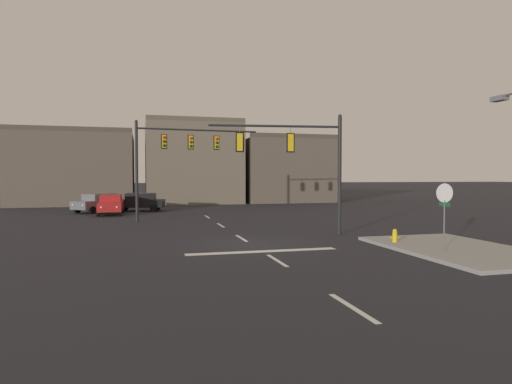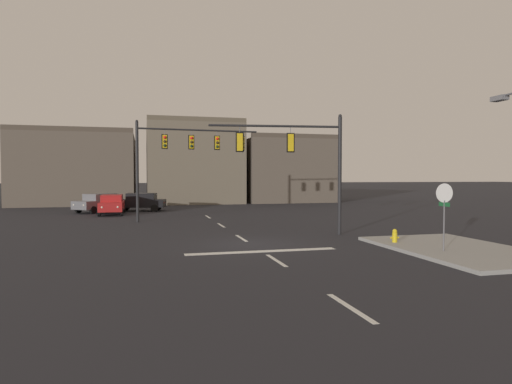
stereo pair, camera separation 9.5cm
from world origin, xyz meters
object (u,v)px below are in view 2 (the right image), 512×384
Objects in this scene: signal_mast_near_side at (302,154)px; signal_mast_far_side at (181,150)px; car_lot_nearside at (112,204)px; car_lot_farside at (140,202)px; stop_sign at (444,201)px; fire_hydrant at (395,238)px; car_lot_middle at (99,202)px.

signal_mast_far_side reaches higher than signal_mast_near_side.
car_lot_nearside and car_lot_farside have the same top height.
stop_sign is 0.63× the size of car_lot_nearside.
fire_hydrant is at bearing -64.07° from car_lot_farside.
fire_hydrant is (8.38, -13.51, -4.62)m from signal_mast_far_side.
car_lot_nearside is (-14.10, 22.48, -1.29)m from stop_sign.
car_lot_farside is (-8.40, 18.78, -3.41)m from signal_mast_near_side.
car_lot_nearside is at bearing 128.14° from signal_mast_far_side.
stop_sign is 0.60× the size of car_lot_farside.
signal_mast_far_side is 18.57m from stop_sign.
car_lot_middle is 27.03m from fire_hydrant.
car_lot_middle is 3.49m from car_lot_farside.
signal_mast_near_side reaches higher than fire_hydrant.
car_lot_middle is (-11.86, 18.32, -3.41)m from signal_mast_near_side.
car_lot_middle is at bearing 121.37° from stop_sign.
car_lot_middle is at bearing 122.96° from fire_hydrant.
signal_mast_near_side is 6.52m from fire_hydrant.
car_lot_farside is (3.46, 0.45, 0.00)m from car_lot_middle.
stop_sign is (9.01, -15.99, -2.80)m from signal_mast_far_side.
car_lot_farside is 25.73m from fire_hydrant.
car_lot_farside is at bearing 54.68° from car_lot_nearside.
signal_mast_near_side is at bearing 116.96° from stop_sign.
fire_hydrant is (-0.63, 2.48, -1.82)m from stop_sign.
car_lot_middle is 0.96× the size of car_lot_farside.
signal_mast_near_side reaches higher than car_lot_farside.
car_lot_nearside is at bearing 122.11° from stop_sign.
stop_sign reaches higher than car_lot_farside.
stop_sign reaches higher than car_lot_middle.
signal_mast_far_side is 11.86m from car_lot_middle.
car_lot_farside is (-11.88, 25.61, -1.29)m from stop_sign.
stop_sign is at bearing -75.65° from fire_hydrant.
signal_mast_near_side is 19.21m from car_lot_nearside.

